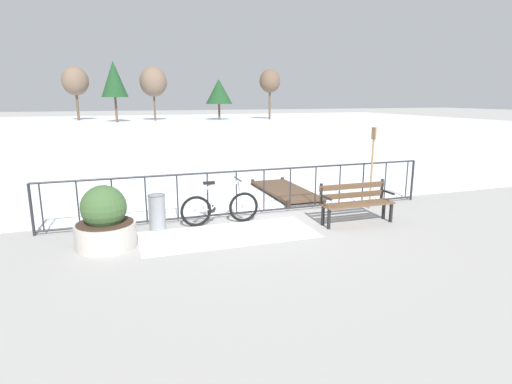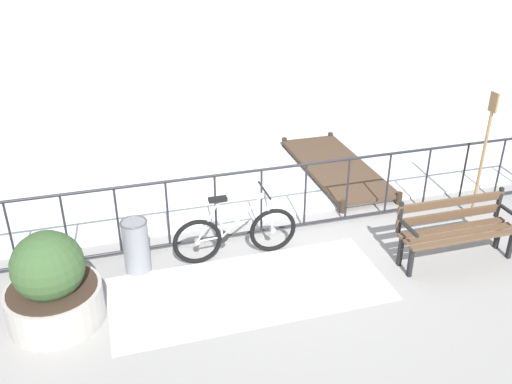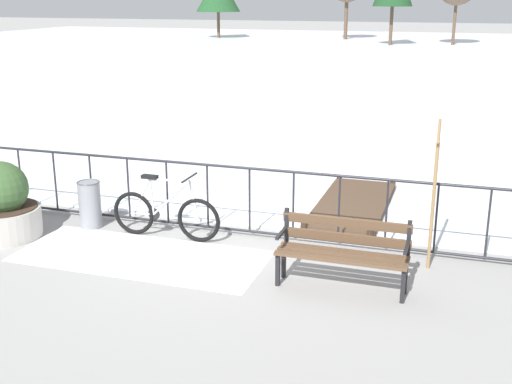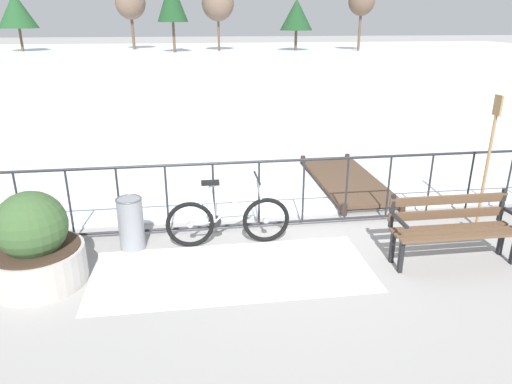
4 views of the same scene
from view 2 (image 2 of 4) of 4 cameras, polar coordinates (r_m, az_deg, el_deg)
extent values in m
plane|color=gray|center=(8.26, 2.75, -4.08)|extent=(160.00, 160.00, 0.00)
cube|color=white|center=(7.09, -0.64, -9.87)|extent=(3.46, 1.47, 0.01)
cylinder|color=#232328|center=(7.77, 2.92, 2.57)|extent=(9.00, 0.04, 0.04)
cylinder|color=#232328|center=(8.22, 2.76, -3.60)|extent=(9.00, 0.04, 0.04)
cylinder|color=#232328|center=(7.72, -23.80, -4.13)|extent=(0.03, 0.03, 0.97)
cylinder|color=#232328|center=(7.64, -18.91, -3.53)|extent=(0.03, 0.03, 0.97)
cylinder|color=#232328|center=(7.62, -13.95, -2.89)|extent=(0.03, 0.03, 0.97)
cylinder|color=#232328|center=(7.65, -9.01, -2.24)|extent=(0.03, 0.03, 0.97)
cylinder|color=#232328|center=(7.75, -4.15, -1.58)|extent=(0.03, 0.03, 0.97)
cylinder|color=#232328|center=(7.89, 0.56, -0.92)|extent=(0.03, 0.03, 0.97)
cylinder|color=#232328|center=(8.09, 5.06, -0.29)|extent=(0.03, 0.03, 0.97)
cylinder|color=#232328|center=(8.34, 9.32, 0.31)|extent=(0.03, 0.03, 0.97)
cylinder|color=#232328|center=(8.63, 13.32, 0.87)|extent=(0.03, 0.03, 0.97)
cylinder|color=#232328|center=(8.96, 17.04, 1.38)|extent=(0.03, 0.03, 0.97)
cylinder|color=#232328|center=(9.33, 20.48, 1.86)|extent=(0.03, 0.03, 0.97)
cylinder|color=#232328|center=(9.73, 23.66, 2.29)|extent=(0.03, 0.03, 0.97)
torus|color=black|center=(7.44, -6.01, -5.08)|extent=(0.66, 0.06, 0.66)
cylinder|color=gray|center=(7.44, -6.01, -5.08)|extent=(0.08, 0.06, 0.08)
torus|color=black|center=(7.65, 1.74, -3.91)|extent=(0.66, 0.06, 0.66)
cylinder|color=gray|center=(7.65, 1.74, -3.91)|extent=(0.08, 0.06, 0.08)
cylinder|color=#B2B2B7|center=(7.34, -3.70, -2.84)|extent=(0.08, 0.04, 0.53)
cylinder|color=#B2B2B7|center=(7.40, -1.33, -2.40)|extent=(0.61, 0.04, 0.59)
cylinder|color=#B2B2B7|center=(7.27, -1.51, -0.60)|extent=(0.63, 0.04, 0.07)
cylinder|color=#B2B2B7|center=(7.46, -4.74, -4.83)|extent=(0.34, 0.03, 0.05)
cylinder|color=#B2B2B7|center=(7.32, -4.98, -3.09)|extent=(0.32, 0.03, 0.56)
cylinder|color=#B2B2B7|center=(7.49, 1.31, -2.08)|extent=(0.16, 0.03, 0.59)
cube|color=black|center=(7.19, -3.93, -0.75)|extent=(0.24, 0.10, 0.05)
cylinder|color=black|center=(7.32, 0.87, 0.18)|extent=(0.03, 0.52, 0.03)
cylinder|color=black|center=(7.48, -3.48, -4.58)|extent=(0.18, 0.02, 0.18)
cube|color=brown|center=(7.94, 19.41, -3.46)|extent=(1.60, 0.11, 0.04)
cube|color=brown|center=(7.84, 20.03, -4.00)|extent=(1.60, 0.11, 0.04)
cube|color=brown|center=(7.73, 20.67, -4.55)|extent=(1.60, 0.11, 0.04)
cube|color=brown|center=(7.94, 19.19, -2.26)|extent=(1.60, 0.06, 0.12)
cube|color=brown|center=(7.85, 19.40, -0.98)|extent=(1.60, 0.06, 0.12)
cube|color=black|center=(8.30, 24.61, -4.86)|extent=(0.05, 0.06, 0.44)
cube|color=black|center=(8.47, 23.51, -3.98)|extent=(0.05, 0.06, 0.44)
cube|color=black|center=(8.34, 23.58, -0.96)|extent=(0.05, 0.04, 0.45)
cube|color=black|center=(8.19, 24.60, -1.90)|extent=(0.04, 0.40, 0.04)
cube|color=black|center=(7.47, 15.54, -6.90)|extent=(0.05, 0.06, 0.44)
cube|color=black|center=(7.65, 14.54, -5.86)|extent=(0.05, 0.06, 0.44)
cube|color=black|center=(7.51, 14.49, -2.55)|extent=(0.05, 0.04, 0.45)
cube|color=black|center=(7.34, 15.42, -3.63)|extent=(0.04, 0.40, 0.04)
cylinder|color=#ADA8A0|center=(6.90, -19.82, -10.73)|extent=(1.08, 1.08, 0.44)
cylinder|color=#38281E|center=(6.77, -20.12, -9.17)|extent=(1.00, 1.00, 0.02)
sphere|color=#38562D|center=(6.61, -20.52, -7.12)|extent=(0.80, 0.80, 0.80)
cylinder|color=gray|center=(7.41, -12.15, -5.44)|extent=(0.34, 0.34, 0.72)
torus|color=#494A4E|center=(7.23, -12.43, -3.03)|extent=(0.35, 0.35, 0.02)
cylinder|color=#937047|center=(8.91, 22.01, 2.42)|extent=(0.04, 0.04, 1.70)
cube|color=#937047|center=(8.58, 23.15, 8.44)|extent=(0.03, 0.16, 0.28)
cube|color=#4C3828|center=(10.13, 8.15, 2.60)|extent=(1.10, 2.78, 0.06)
cylinder|color=#35271C|center=(8.83, 8.83, -1.47)|extent=(0.10, 0.10, 0.20)
cylinder|color=#35271C|center=(9.26, 14.41, -0.61)|extent=(0.10, 0.10, 0.20)
cylinder|color=#35271C|center=(11.15, 2.92, 5.05)|extent=(0.10, 0.10, 0.20)
cylinder|color=#35271C|center=(11.50, 7.60, 5.54)|extent=(0.10, 0.10, 0.20)
camera|label=1|loc=(2.73, 174.63, -62.60)|focal=29.17mm
camera|label=3|loc=(6.03, 89.25, -8.14)|focal=45.81mm
camera|label=4|loc=(1.74, 38.64, -29.34)|focal=32.65mm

